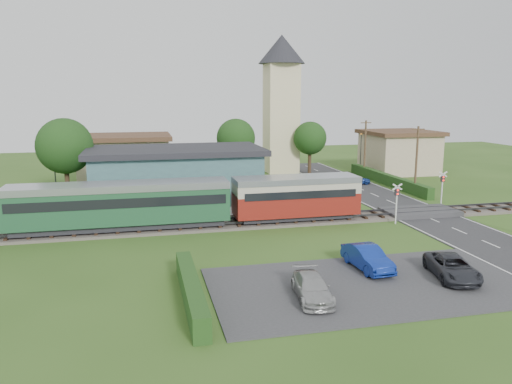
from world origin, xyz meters
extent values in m
plane|color=#2D4C19|center=(0.00, 0.00, 0.00)|extent=(120.00, 120.00, 0.00)
cube|color=#4C443D|center=(0.00, 2.00, 0.10)|extent=(76.00, 3.20, 0.20)
cube|color=#3F3F47|center=(0.00, 1.28, 0.42)|extent=(76.00, 0.08, 0.15)
cube|color=#3F3F47|center=(0.00, 2.72, 0.42)|extent=(76.00, 0.08, 0.15)
cube|color=#28282B|center=(10.00, 0.00, 0.03)|extent=(6.00, 70.00, 0.05)
cube|color=#333335|center=(-1.50, -12.00, 0.04)|extent=(17.00, 9.00, 0.08)
cube|color=#333335|center=(10.00, 2.00, 0.23)|extent=(6.20, 3.40, 0.45)
cube|color=gray|center=(-10.00, 5.20, 0.23)|extent=(30.00, 3.00, 0.45)
cube|color=beige|center=(-18.00, 5.20, 1.65)|extent=(2.00, 2.00, 2.40)
cube|color=#232328|center=(-18.00, 5.20, 2.93)|extent=(2.30, 2.30, 0.15)
cube|color=#3B6065|center=(-10.00, 11.00, 2.40)|extent=(15.00, 8.00, 4.80)
cube|color=#232328|center=(-10.00, 11.00, 5.05)|extent=(16.00, 9.00, 0.50)
cube|color=#232328|center=(-10.00, 7.06, 1.10)|extent=(1.20, 0.12, 2.20)
cube|color=black|center=(-15.00, 7.06, 2.40)|extent=(1.00, 0.12, 1.20)
cube|color=black|center=(-13.00, 7.06, 2.40)|extent=(1.00, 0.12, 1.20)
cube|color=black|center=(-7.00, 7.06, 2.40)|extent=(1.00, 0.12, 1.20)
cube|color=black|center=(-5.00, 7.06, 2.40)|extent=(1.00, 0.12, 1.20)
cube|color=#232328|center=(-1.15, 2.00, 0.59)|extent=(9.00, 2.20, 0.50)
cube|color=maroon|center=(-1.15, 2.00, 1.59)|extent=(10.00, 2.80, 1.80)
cube|color=#B8AF9C|center=(-1.15, 2.00, 2.84)|extent=(10.00, 2.82, 0.90)
cube|color=black|center=(-1.15, 2.00, 2.49)|extent=(9.00, 2.88, 0.60)
cube|color=#A0A3AC|center=(-1.15, 2.00, 3.49)|extent=(10.00, 2.90, 0.45)
cube|color=#232328|center=(-14.75, 2.00, 0.59)|extent=(15.20, 2.20, 0.50)
cube|color=#1D4C2E|center=(-14.75, 2.00, 2.09)|extent=(16.00, 2.80, 2.60)
cube|color=black|center=(-14.75, 2.00, 2.49)|extent=(15.40, 2.86, 0.70)
cube|color=#A0A3AC|center=(-14.75, 2.00, 3.49)|extent=(16.00, 2.90, 0.50)
cube|color=beige|center=(5.00, 28.00, 7.00)|extent=(4.00, 4.00, 14.00)
cone|color=#232328|center=(5.00, 28.00, 15.80)|extent=(6.00, 6.00, 3.60)
cube|color=tan|center=(-15.00, 25.00, 2.50)|extent=(10.00, 8.00, 5.00)
cube|color=#472D1E|center=(-15.00, 25.00, 5.25)|extent=(10.80, 8.80, 0.50)
cube|color=tan|center=(20.00, 24.00, 2.50)|extent=(8.00, 8.00, 5.00)
cube|color=#472D1E|center=(20.00, 24.00, 5.25)|extent=(8.80, 8.80, 0.50)
cube|color=#193814|center=(-11.00, -12.00, 0.60)|extent=(0.80, 9.00, 1.20)
cube|color=#193814|center=(14.20, 16.00, 0.60)|extent=(0.80, 18.00, 1.20)
cube|color=#193814|center=(-10.00, 15.50, 0.65)|extent=(22.00, 0.80, 1.30)
cylinder|color=#332316|center=(-20.00, 14.00, 2.06)|extent=(0.44, 0.44, 4.12)
sphere|color=#143311|center=(-20.00, 14.00, 5.40)|extent=(5.20, 5.20, 5.20)
cylinder|color=#332316|center=(-2.00, 23.00, 1.93)|extent=(0.44, 0.44, 3.85)
sphere|color=#143311|center=(-2.00, 23.00, 5.04)|extent=(4.60, 4.60, 4.60)
cylinder|color=#332316|center=(8.00, 25.00, 1.79)|extent=(0.44, 0.44, 3.58)
sphere|color=#143311|center=(8.00, 25.00, 4.68)|extent=(4.20, 4.20, 4.20)
cylinder|color=#473321|center=(14.20, 10.00, 3.50)|extent=(0.22, 0.22, 7.00)
cube|color=#473321|center=(14.20, 10.00, 6.70)|extent=(1.40, 0.10, 0.10)
cylinder|color=#473321|center=(14.20, 22.00, 3.50)|extent=(0.22, 0.22, 7.00)
cube|color=#473321|center=(14.20, 22.00, 6.70)|extent=(1.40, 0.10, 0.10)
cylinder|color=silver|center=(6.40, -0.40, 1.50)|extent=(0.12, 0.12, 3.00)
cube|color=#232328|center=(6.40, -0.40, 2.60)|extent=(0.35, 0.18, 0.55)
sphere|color=#FF190C|center=(6.40, -0.52, 2.75)|extent=(0.14, 0.14, 0.14)
sphere|color=#FF190C|center=(6.40, -0.52, 2.45)|extent=(0.14, 0.14, 0.14)
cube|color=silver|center=(6.40, -0.40, 3.00)|extent=(0.84, 0.05, 0.55)
cube|color=silver|center=(6.40, -0.40, 3.00)|extent=(0.84, 0.05, 0.55)
cylinder|color=silver|center=(13.60, 4.40, 1.50)|extent=(0.12, 0.12, 3.00)
cube|color=#232328|center=(13.60, 4.40, 2.60)|extent=(0.35, 0.18, 0.55)
sphere|color=#FF190C|center=(13.60, 4.28, 2.75)|extent=(0.14, 0.14, 0.14)
sphere|color=#FF190C|center=(13.60, 4.28, 2.45)|extent=(0.14, 0.14, 0.14)
cube|color=silver|center=(13.60, 4.40, 3.00)|extent=(0.84, 0.05, 0.55)
cube|color=silver|center=(13.60, 4.40, 3.00)|extent=(0.84, 0.05, 0.55)
cylinder|color=#3F3F47|center=(-22.00, 20.00, 2.50)|extent=(0.14, 0.14, 5.00)
sphere|color=orange|center=(-22.00, 20.00, 5.00)|extent=(0.30, 0.30, 0.30)
cylinder|color=#3F3F47|center=(16.00, 27.00, 2.50)|extent=(0.14, 0.14, 5.00)
sphere|color=orange|center=(16.00, 27.00, 5.00)|extent=(0.30, 0.30, 0.30)
imported|color=navy|center=(10.78, 16.73, 0.59)|extent=(3.28, 1.63, 1.07)
imported|color=navy|center=(-0.50, -9.73, 0.77)|extent=(1.71, 4.26, 1.38)
imported|color=#A1A1A1|center=(-5.11, -13.12, 0.66)|extent=(2.10, 4.19, 1.17)
imported|color=#2A2B32|center=(3.47, -12.13, 0.69)|extent=(2.94, 4.75, 1.23)
imported|color=gray|center=(-2.76, 5.53, 1.44)|extent=(0.84, 0.70, 1.97)
imported|color=gray|center=(-17.88, 5.15, 1.24)|extent=(0.69, 0.84, 1.58)
camera|label=1|loc=(-13.16, -35.33, 10.12)|focal=35.00mm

